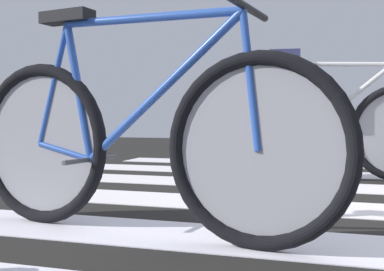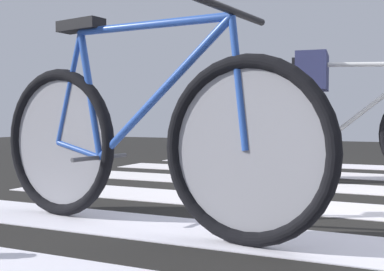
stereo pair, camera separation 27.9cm
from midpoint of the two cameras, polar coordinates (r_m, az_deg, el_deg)
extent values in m
torus|color=black|center=(2.34, -12.99, -0.89)|extent=(0.72, 0.17, 0.72)
torus|color=black|center=(1.74, 10.76, -1.90)|extent=(0.72, 0.17, 0.72)
cylinder|color=gray|center=(2.34, -12.99, -0.89)|extent=(0.60, 0.10, 0.61)
cylinder|color=gray|center=(1.74, 10.76, -1.90)|extent=(0.60, 0.10, 0.61)
cylinder|color=#294FA9|center=(2.00, -1.71, 13.33)|extent=(0.80, 0.16, 0.05)
cylinder|color=#294FA9|center=(1.93, -0.24, 5.06)|extent=(0.70, 0.14, 0.59)
cylinder|color=#294FA9|center=(2.18, -9.04, 4.97)|extent=(0.16, 0.06, 0.59)
cylinder|color=#294FA9|center=(2.24, -10.51, -1.77)|extent=(0.29, 0.07, 0.09)
cylinder|color=#294FA9|center=(2.28, -11.65, 5.59)|extent=(0.19, 0.05, 0.53)
cylinder|color=#294FA9|center=(1.76, 9.91, 6.30)|extent=(0.09, 0.04, 0.50)
cube|color=black|center=(2.26, -10.24, 13.04)|extent=(0.25, 0.13, 0.05)
cylinder|color=black|center=(1.81, 9.07, 14.84)|extent=(0.11, 0.52, 0.03)
cylinder|color=#4C4C51|center=(2.15, -7.82, -2.73)|extent=(0.07, 0.34, 0.02)
torus|color=black|center=(3.74, 13.28, 0.24)|extent=(0.72, 0.13, 0.72)
cylinder|color=gray|center=(3.74, 13.28, 0.24)|extent=(0.60, 0.07, 0.61)
cylinder|color=#B6B8B8|center=(3.75, 22.00, 7.96)|extent=(0.80, 0.12, 0.05)
cylinder|color=#B6B8B8|center=(3.73, 22.85, 3.50)|extent=(0.70, 0.11, 0.59)
cylinder|color=#B6B8B8|center=(3.72, 16.69, 3.74)|extent=(0.16, 0.05, 0.59)
cylinder|color=#B6B8B8|center=(3.73, 15.42, -0.24)|extent=(0.29, 0.06, 0.09)
cylinder|color=#B6B8B8|center=(3.73, 14.54, 4.22)|extent=(0.19, 0.04, 0.53)
cube|color=black|center=(3.75, 15.82, 8.64)|extent=(0.25, 0.11, 0.05)
cylinder|color=#4C4C51|center=(3.73, 17.57, -0.73)|extent=(0.06, 0.34, 0.02)
cylinder|color=brown|center=(3.86, 16.30, 2.18)|extent=(0.11, 0.11, 0.87)
cylinder|color=brown|center=(3.58, 16.12, 2.19)|extent=(0.11, 0.11, 0.87)
cube|color=#282B50|center=(3.74, 16.27, 7.35)|extent=(0.26, 0.43, 0.28)
cube|color=slate|center=(3.89, 17.26, -4.50)|extent=(0.27, 0.13, 0.07)
cube|color=slate|center=(3.61, 17.16, -5.01)|extent=(0.27, 0.13, 0.07)
camera|label=1|loc=(0.14, -65.40, 0.91)|focal=44.81mm
camera|label=2|loc=(0.14, 114.60, -0.91)|focal=44.81mm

